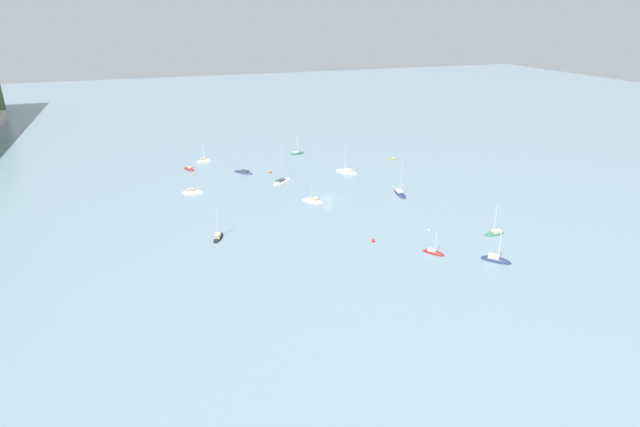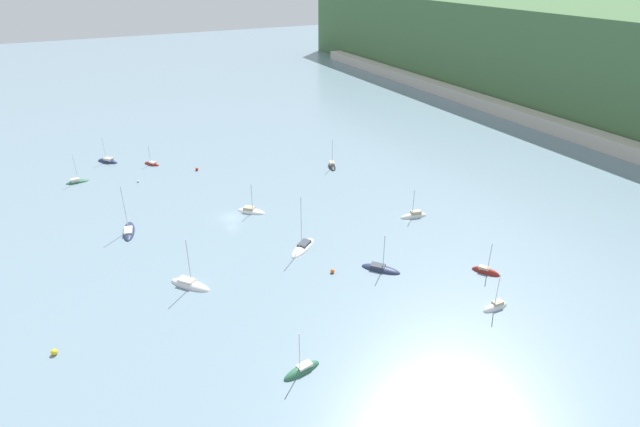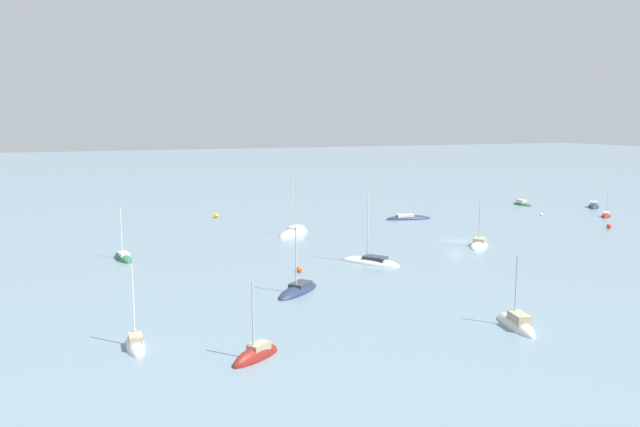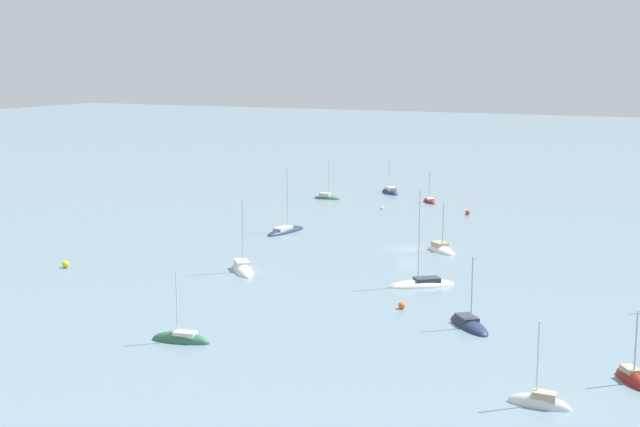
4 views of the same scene
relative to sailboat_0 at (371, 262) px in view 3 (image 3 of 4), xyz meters
name	(u,v)px [view 3 (image 3 of 4)]	position (x,y,z in m)	size (l,w,h in m)	color
ground_plane	(457,241)	(-18.47, -8.35, -0.09)	(600.00, 600.00, 0.00)	slate
sailboat_0	(371,262)	(0.00, 0.00, 0.00)	(6.85, 7.89, 11.96)	white
sailboat_1	(594,207)	(-65.32, -28.37, 0.00)	(5.99, 5.76, 8.08)	#232D4C
sailboat_2	(135,346)	(30.63, 19.62, 0.01)	(1.52, 4.87, 7.62)	silver
sailboat_3	(606,216)	(-57.92, -17.94, -0.02)	(4.79, 4.18, 6.25)	maroon
sailboat_4	(479,246)	(-19.04, -3.61, 0.01)	(6.09, 6.13, 7.47)	white
sailboat_5	(408,219)	(-21.88, -28.99, -0.01)	(8.74, 3.74, 10.66)	#232D4C
sailboat_6	(516,326)	(-0.95, 26.90, 0.03)	(2.84, 6.30, 7.36)	white
sailboat_7	(298,291)	(13.11, 9.25, -0.02)	(6.88, 6.37, 7.93)	#232D4C
sailboat_8	(294,234)	(2.47, -22.46, 0.00)	(7.47, 6.73, 10.12)	silver
sailboat_9	(123,259)	(29.10, -13.81, -0.02)	(2.62, 5.95, 7.78)	#2D6647
sailboat_10	(523,204)	(-54.02, -36.73, 0.04)	(2.00, 5.41, 7.66)	#2D6647
sailboat_12	(256,357)	(22.30, 25.44, -0.01)	(4.91, 3.89, 7.08)	maroon
mooring_buoy_0	(542,214)	(-47.27, -23.15, 0.17)	(0.53, 0.53, 0.53)	white
mooring_buoy_1	(216,215)	(10.35, -43.55, 0.35)	(0.89, 0.89, 0.89)	yellow
mooring_buoy_2	(299,269)	(10.04, 1.12, 0.28)	(0.74, 0.74, 0.74)	orange
mooring_buoy_3	(609,226)	(-48.26, -8.10, 0.30)	(0.78, 0.78, 0.78)	red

